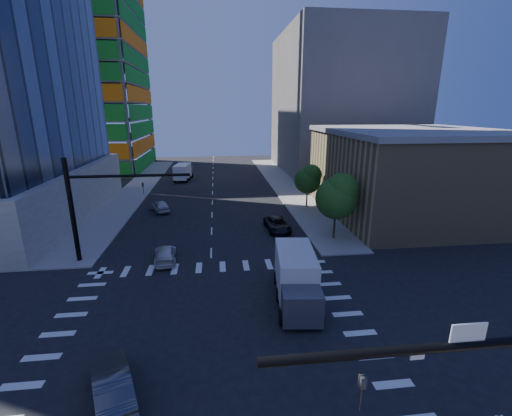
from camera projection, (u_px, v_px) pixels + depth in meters
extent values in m
plane|color=black|center=(209.00, 334.00, 20.47)|extent=(160.00, 160.00, 0.00)
cube|color=silver|center=(209.00, 334.00, 20.47)|extent=(20.00, 20.00, 0.01)
cube|color=gray|center=(284.00, 185.00, 59.99)|extent=(5.00, 60.00, 0.15)
cube|color=gray|center=(137.00, 189.00, 57.20)|extent=(5.00, 60.00, 0.15)
cube|color=#198924|center=(137.00, 51.00, 71.08)|extent=(0.12, 24.00, 49.00)
cube|color=orange|center=(44.00, 37.00, 57.66)|extent=(24.00, 0.12, 49.00)
cube|color=#998459|center=(411.00, 175.00, 42.84)|extent=(20.00, 22.00, 10.00)
cube|color=slate|center=(417.00, 131.00, 41.36)|extent=(20.50, 22.50, 0.60)
cube|color=#635D59|center=(340.00, 103.00, 72.02)|extent=(24.00, 30.00, 28.00)
cylinder|color=black|center=(466.00, 345.00, 8.12)|extent=(10.00, 0.24, 0.24)
imported|color=black|center=(361.00, 393.00, 8.15)|extent=(0.16, 0.20, 1.00)
cube|color=white|center=(468.00, 333.00, 8.02)|extent=(0.90, 0.04, 0.50)
cylinder|color=black|center=(72.00, 211.00, 28.85)|extent=(0.40, 0.40, 9.00)
cylinder|color=black|center=(130.00, 176.00, 28.60)|extent=(10.00, 0.24, 0.24)
imported|color=black|center=(143.00, 188.00, 29.02)|extent=(0.16, 0.20, 1.00)
cylinder|color=#382316|center=(334.00, 228.00, 34.85)|extent=(0.20, 0.20, 2.27)
sphere|color=#1C4412|center=(336.00, 198.00, 33.99)|extent=(4.16, 4.16, 4.16)
sphere|color=#357226|center=(342.00, 189.00, 33.48)|extent=(3.25, 3.25, 3.25)
cylinder|color=#382316|center=(307.00, 199.00, 46.38)|extent=(0.20, 0.20, 1.92)
sphere|color=#1C4412|center=(308.00, 181.00, 45.65)|extent=(3.52, 3.52, 3.52)
sphere|color=#357226|center=(311.00, 175.00, 45.18)|extent=(2.75, 2.75, 2.75)
imported|color=black|center=(277.00, 224.00, 37.69)|extent=(2.65, 5.17, 1.40)
imported|color=silver|center=(165.00, 254.00, 30.09)|extent=(2.25, 4.56, 1.28)
imported|color=#B0B3B8|center=(160.00, 206.00, 44.64)|extent=(3.31, 4.65, 1.47)
imported|color=#434348|center=(112.00, 384.00, 15.75)|extent=(3.25, 4.88, 1.52)
cube|color=silver|center=(297.00, 277.00, 23.14)|extent=(3.12, 5.57, 2.77)
cube|color=#47474F|center=(297.00, 286.00, 23.33)|extent=(2.64, 2.17, 2.02)
cube|color=silver|center=(184.00, 170.00, 63.94)|extent=(2.98, 5.14, 2.53)
cube|color=#47474F|center=(184.00, 174.00, 64.12)|extent=(2.46, 2.04, 1.85)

